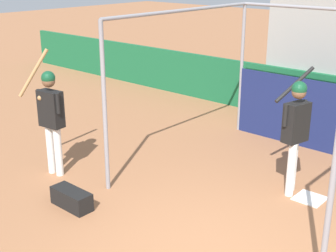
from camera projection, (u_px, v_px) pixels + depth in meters
batting_cage at (307, 98)px, 8.40m from camera, size 3.73×3.92×2.75m
home_plate at (310, 198)px, 7.33m from camera, size 0.44×0.44×0.02m
player_batter at (296, 127)px, 7.20m from camera, size 0.54×0.88×1.96m
player_waiting at (51, 113)px, 7.86m from camera, size 0.75×0.57×2.15m
equipment_bag at (72, 199)px, 7.05m from camera, size 0.70×0.28×0.28m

